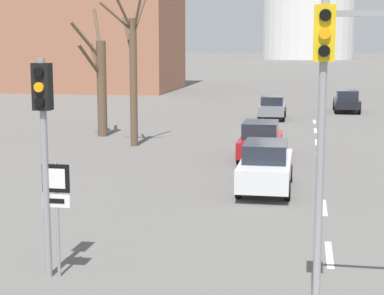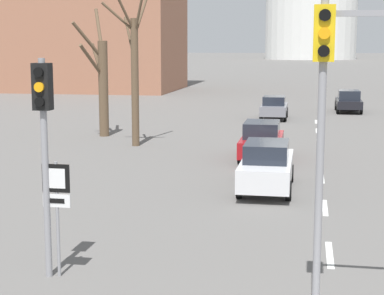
% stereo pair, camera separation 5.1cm
% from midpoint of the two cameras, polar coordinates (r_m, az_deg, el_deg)
% --- Properties ---
extents(lane_stripe_1, '(0.16, 2.00, 0.01)m').
position_cam_midpoint_polar(lane_stripe_1, '(15.68, 12.23, -9.28)').
color(lane_stripe_1, silver).
rests_on(lane_stripe_1, ground_plane).
extents(lane_stripe_2, '(0.16, 2.00, 0.01)m').
position_cam_midpoint_polar(lane_stripe_2, '(20.00, 11.80, -5.24)').
color(lane_stripe_2, silver).
rests_on(lane_stripe_2, ground_plane).
extents(lane_stripe_3, '(0.16, 2.00, 0.01)m').
position_cam_midpoint_polar(lane_stripe_3, '(24.39, 11.53, -2.65)').
color(lane_stripe_3, silver).
rests_on(lane_stripe_3, ground_plane).
extents(lane_stripe_4, '(0.16, 2.00, 0.01)m').
position_cam_midpoint_polar(lane_stripe_4, '(28.81, 11.34, -0.85)').
color(lane_stripe_4, silver).
rests_on(lane_stripe_4, ground_plane).
extents(lane_stripe_5, '(0.16, 2.00, 0.01)m').
position_cam_midpoint_polar(lane_stripe_5, '(33.25, 11.20, 0.47)').
color(lane_stripe_5, silver).
rests_on(lane_stripe_5, ground_plane).
extents(lane_stripe_6, '(0.16, 2.00, 0.01)m').
position_cam_midpoint_polar(lane_stripe_6, '(37.71, 11.10, 1.48)').
color(lane_stripe_6, silver).
rests_on(lane_stripe_6, ground_plane).
extents(lane_stripe_7, '(0.16, 2.00, 0.01)m').
position_cam_midpoint_polar(lane_stripe_7, '(42.18, 11.01, 2.27)').
color(lane_stripe_7, silver).
rests_on(lane_stripe_7, ground_plane).
extents(traffic_signal_near_left, '(0.36, 0.34, 4.63)m').
position_cam_midpoint_polar(traffic_signal_near_left, '(13.55, -12.94, 1.88)').
color(traffic_signal_near_left, gray).
rests_on(traffic_signal_near_left, ground_plane).
extents(traffic_signal_centre_tall, '(2.52, 0.34, 5.67)m').
position_cam_midpoint_polar(traffic_signal_centre_tall, '(11.38, 15.34, 5.86)').
color(traffic_signal_centre_tall, gray).
rests_on(traffic_signal_centre_tall, ground_plane).
extents(route_sign_post, '(0.60, 0.08, 2.49)m').
position_cam_midpoint_polar(route_sign_post, '(13.78, -11.84, -4.50)').
color(route_sign_post, gray).
rests_on(route_sign_post, ground_plane).
extents(sedan_near_left, '(1.75, 4.05, 1.54)m').
position_cam_midpoint_polar(sedan_near_left, '(43.12, 7.35, 3.57)').
color(sedan_near_left, slate).
rests_on(sedan_near_left, ground_plane).
extents(sedan_near_right, '(1.79, 4.48, 1.65)m').
position_cam_midpoint_polar(sedan_near_right, '(27.85, 6.28, 0.64)').
color(sedan_near_right, maroon).
rests_on(sedan_near_right, ground_plane).
extents(sedan_mid_centre, '(1.75, 4.59, 1.68)m').
position_cam_midpoint_polar(sedan_mid_centre, '(21.92, 6.73, -1.61)').
color(sedan_mid_centre, silver).
rests_on(sedan_mid_centre, ground_plane).
extents(sedan_far_left, '(1.84, 4.37, 1.62)m').
position_cam_midpoint_polar(sedan_far_left, '(48.71, 13.78, 4.05)').
color(sedan_far_left, black).
rests_on(sedan_far_left, ground_plane).
extents(bare_tree_left_near, '(2.20, 2.80, 8.16)m').
position_cam_midpoint_polar(bare_tree_left_near, '(31.26, -5.10, 6.91)').
color(bare_tree_left_near, brown).
rests_on(bare_tree_left_near, ground_plane).
extents(bare_tree_left_far, '(1.51, 2.98, 6.89)m').
position_cam_midpoint_polar(bare_tree_left_far, '(34.90, -7.99, 5.86)').
color(bare_tree_left_far, brown).
rests_on(bare_tree_left_far, ground_plane).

